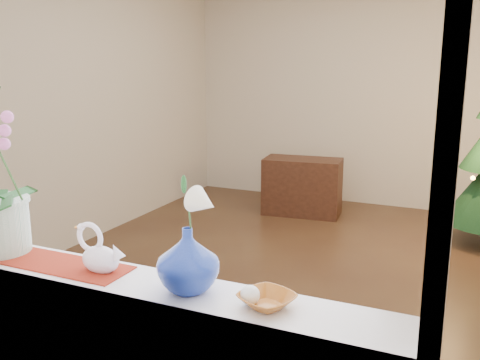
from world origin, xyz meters
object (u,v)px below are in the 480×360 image
object	(u,v)px
swan	(100,249)
amber_dish	(267,301)
paperweight	(250,295)
blue_vase	(188,255)
side_table	(302,186)

from	to	relation	value
swan	amber_dish	xyz separation A→B (m)	(0.69, -0.01, -0.07)
paperweight	amber_dish	distance (m)	0.06
paperweight	amber_dish	world-z (taller)	paperweight
blue_vase	side_table	world-z (taller)	blue_vase
blue_vase	side_table	distance (m)	4.26
swan	amber_dish	distance (m)	0.69
amber_dish	side_table	size ratio (longest dim) A/B	0.18
blue_vase	swan	bearing A→B (deg)	179.07
paperweight	side_table	size ratio (longest dim) A/B	0.08
amber_dish	swan	bearing A→B (deg)	179.12
paperweight	amber_dish	xyz separation A→B (m)	(0.06, 0.01, -0.01)
blue_vase	amber_dish	distance (m)	0.32
swan	blue_vase	world-z (taller)	blue_vase
swan	amber_dish	size ratio (longest dim) A/B	1.42
paperweight	side_table	world-z (taller)	paperweight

